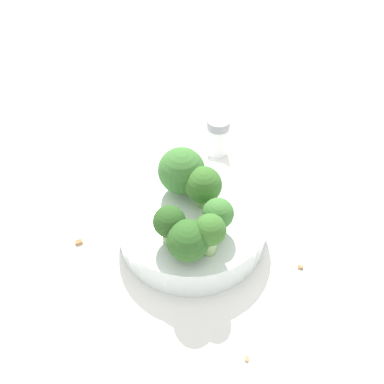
# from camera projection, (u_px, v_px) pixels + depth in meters

# --- Properties ---
(ground_plane) EXTENTS (3.00, 3.00, 0.00)m
(ground_plane) POSITION_uv_depth(u_px,v_px,m) (192.00, 232.00, 0.50)
(ground_plane) COLOR white
(bowl) EXTENTS (0.19, 0.19, 0.05)m
(bowl) POSITION_uv_depth(u_px,v_px,m) (192.00, 221.00, 0.49)
(bowl) COLOR silver
(bowl) RESTS_ON ground_plane
(broccoli_floret_0) EXTENTS (0.06, 0.06, 0.06)m
(broccoli_floret_0) POSITION_uv_depth(u_px,v_px,m) (182.00, 171.00, 0.47)
(broccoli_floret_0) COLOR #7A9E5B
(broccoli_floret_0) RESTS_ON bowl
(broccoli_floret_1) EXTENTS (0.05, 0.05, 0.05)m
(broccoli_floret_1) POSITION_uv_depth(u_px,v_px,m) (188.00, 241.00, 0.40)
(broccoli_floret_1) COLOR #84AD66
(broccoli_floret_1) RESTS_ON bowl
(broccoli_floret_2) EXTENTS (0.05, 0.05, 0.06)m
(broccoli_floret_2) POSITION_uv_depth(u_px,v_px,m) (203.00, 186.00, 0.46)
(broccoli_floret_2) COLOR #84AD66
(broccoli_floret_2) RESTS_ON bowl
(broccoli_floret_3) EXTENTS (0.04, 0.04, 0.06)m
(broccoli_floret_3) POSITION_uv_depth(u_px,v_px,m) (210.00, 232.00, 0.40)
(broccoli_floret_3) COLOR #8EB770
(broccoli_floret_3) RESTS_ON bowl
(broccoli_floret_4) EXTENTS (0.04, 0.04, 0.05)m
(broccoli_floret_4) POSITION_uv_depth(u_px,v_px,m) (218.00, 214.00, 0.43)
(broccoli_floret_4) COLOR #8EB770
(broccoli_floret_4) RESTS_ON bowl
(broccoli_floret_5) EXTENTS (0.04, 0.04, 0.05)m
(broccoli_floret_5) POSITION_uv_depth(u_px,v_px,m) (172.00, 225.00, 0.41)
(broccoli_floret_5) COLOR #84AD66
(broccoli_floret_5) RESTS_ON bowl
(pepper_shaker) EXTENTS (0.04, 0.04, 0.06)m
(pepper_shaker) POSITION_uv_depth(u_px,v_px,m) (218.00, 136.00, 0.59)
(pepper_shaker) COLOR silver
(pepper_shaker) RESTS_ON ground_plane
(almond_crumb_0) EXTENTS (0.01, 0.01, 0.01)m
(almond_crumb_0) POSITION_uv_depth(u_px,v_px,m) (182.00, 164.00, 0.59)
(almond_crumb_0) COLOR #AD7F4C
(almond_crumb_0) RESTS_ON ground_plane
(almond_crumb_1) EXTENTS (0.01, 0.01, 0.01)m
(almond_crumb_1) POSITION_uv_depth(u_px,v_px,m) (78.00, 241.00, 0.49)
(almond_crumb_1) COLOR olive
(almond_crumb_1) RESTS_ON ground_plane
(almond_crumb_2) EXTENTS (0.00, 0.01, 0.01)m
(almond_crumb_2) POSITION_uv_depth(u_px,v_px,m) (247.00, 358.00, 0.39)
(almond_crumb_2) COLOR #AD7F4C
(almond_crumb_2) RESTS_ON ground_plane
(almond_crumb_3) EXTENTS (0.01, 0.01, 0.01)m
(almond_crumb_3) POSITION_uv_depth(u_px,v_px,m) (301.00, 266.00, 0.46)
(almond_crumb_3) COLOR olive
(almond_crumb_3) RESTS_ON ground_plane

